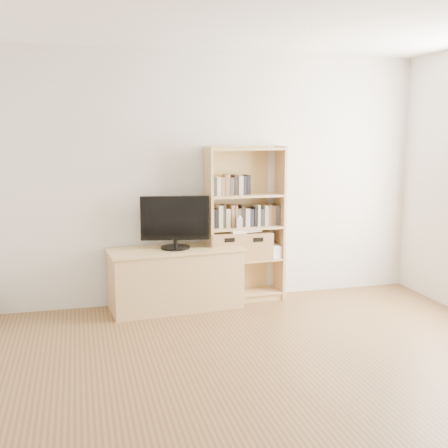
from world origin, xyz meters
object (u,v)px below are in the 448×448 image
object	(u,v)px
bookshelf	(245,225)
television	(175,222)
basket_left	(225,246)
laptop	(243,230)
basket_right	(254,245)
baby_monitor	(240,223)
tv_stand	(176,280)

from	to	relation	value
bookshelf	television	xyz separation A→B (m)	(-0.76, -0.10, 0.07)
television	basket_left	world-z (taller)	television
bookshelf	laptop	world-z (taller)	bookshelf
television	basket_right	size ratio (longest dim) A/B	2.00
baby_monitor	basket_right	world-z (taller)	baby_monitor
laptop	television	bearing A→B (deg)	175.61
baby_monitor	basket_right	size ratio (longest dim) A/B	0.31
television	bookshelf	bearing A→B (deg)	17.10
baby_monitor	laptop	bearing A→B (deg)	65.67
baby_monitor	laptop	size ratio (longest dim) A/B	0.32
tv_stand	baby_monitor	size ratio (longest dim) A/B	12.08
tv_stand	television	bearing A→B (deg)	174.57
bookshelf	tv_stand	bearing A→B (deg)	-174.86
tv_stand	laptop	distance (m)	0.87
basket_right	laptop	bearing A→B (deg)	-174.24
tv_stand	baby_monitor	xyz separation A→B (m)	(0.68, 0.00, 0.56)
bookshelf	baby_monitor	size ratio (longest dim) A/B	15.17
television	basket_right	world-z (taller)	television
basket_left	laptop	world-z (taller)	laptop
tv_stand	television	distance (m)	0.60
tv_stand	basket_right	xyz separation A→B (m)	(0.86, 0.10, 0.30)
tv_stand	laptop	size ratio (longest dim) A/B	3.88
bookshelf	television	world-z (taller)	bookshelf
baby_monitor	laptop	distance (m)	0.13
television	basket_left	size ratio (longest dim) A/B	1.89
baby_monitor	tv_stand	bearing A→B (deg)	-168.70
bookshelf	basket_left	size ratio (longest dim) A/B	4.53
tv_stand	basket_right	size ratio (longest dim) A/B	3.80
tv_stand	bookshelf	xyz separation A→B (m)	(0.76, 0.10, 0.52)
television	laptop	world-z (taller)	television
laptop	basket_left	bearing A→B (deg)	168.36
television	laptop	distance (m)	0.75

